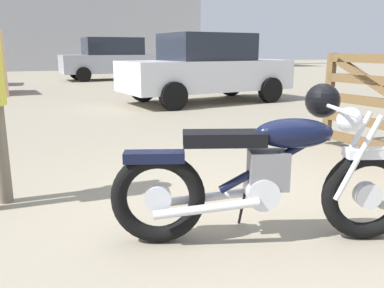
% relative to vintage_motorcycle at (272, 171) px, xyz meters
% --- Properties ---
extents(ground_plane, '(80.00, 80.00, 0.00)m').
position_rel_vintage_motorcycle_xyz_m(ground_plane, '(0.14, 0.31, -0.49)').
color(ground_plane, gray).
extents(vintage_motorcycle, '(2.01, 0.82, 1.07)m').
position_rel_vintage_motorcycle_xyz_m(vintage_motorcycle, '(0.00, 0.00, 0.00)').
color(vintage_motorcycle, black).
rests_on(vintage_motorcycle, ground_plane).
extents(blue_hatchback_right, '(4.02, 2.07, 1.78)m').
position_rel_vintage_motorcycle_xyz_m(blue_hatchback_right, '(1.44, 15.56, 0.43)').
color(blue_hatchback_right, black).
rests_on(blue_hatchback_right, ground_plane).
extents(silver_sedan_mid, '(4.42, 2.41, 1.67)m').
position_rel_vintage_motorcycle_xyz_m(silver_sedan_mid, '(2.45, 7.09, 0.34)').
color(silver_sedan_mid, black).
rests_on(silver_sedan_mid, ground_plane).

